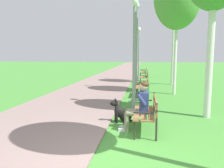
{
  "coord_description": "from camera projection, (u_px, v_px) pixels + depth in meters",
  "views": [
    {
      "loc": [
        0.52,
        -3.8,
        1.88
      ],
      "look_at": [
        -0.58,
        3.65,
        0.9
      ],
      "focal_mm": 35.36,
      "sensor_mm": 36.0,
      "label": 1
    }
  ],
  "objects": [
    {
      "name": "park_bench_mid",
      "position": [
        144.0,
        85.0,
        10.18
      ],
      "size": [
        0.55,
        1.5,
        0.85
      ],
      "color": "olive",
      "rests_on": "ground"
    },
    {
      "name": "person_seated_on_near_bench",
      "position": [
        139.0,
        104.0,
        5.45
      ],
      "size": [
        0.74,
        0.49,
        1.25
      ],
      "color": "gray",
      "rests_on": "ground"
    },
    {
      "name": "park_bench_furthest",
      "position": [
        144.0,
        71.0,
        18.98
      ],
      "size": [
        0.55,
        1.5,
        0.85
      ],
      "color": "olive",
      "rests_on": "ground"
    },
    {
      "name": "lamp_post_far",
      "position": [
        139.0,
        53.0,
        16.18
      ],
      "size": [
        0.24,
        0.24,
        3.91
      ],
      "color": "gray",
      "rests_on": "ground"
    },
    {
      "name": "dog_black",
      "position": [
        122.0,
        113.0,
        6.22
      ],
      "size": [
        0.78,
        0.47,
        0.71
      ],
      "color": "black",
      "rests_on": "ground"
    },
    {
      "name": "lamp_post_near",
      "position": [
        134.0,
        52.0,
        7.74
      ],
      "size": [
        0.24,
        0.24,
        3.86
      ],
      "color": "gray",
      "rests_on": "ground"
    },
    {
      "name": "paved_path",
      "position": [
        122.0,
        70.0,
        27.91
      ],
      "size": [
        3.69,
        60.0,
        0.04
      ],
      "primitive_type": "cube",
      "color": "gray",
      "rests_on": "ground"
    },
    {
      "name": "ground_plane",
      "position": [
        114.0,
        158.0,
        4.04
      ],
      "size": [
        120.0,
        120.0,
        0.0
      ],
      "primitive_type": "plane",
      "color": "#478E38"
    },
    {
      "name": "lamp_post_mid",
      "position": [
        137.0,
        46.0,
        11.68
      ],
      "size": [
        0.24,
        0.24,
        4.6
      ],
      "color": "gray",
      "rests_on": "ground"
    },
    {
      "name": "park_bench_near",
      "position": [
        148.0,
        110.0,
        5.51
      ],
      "size": [
        0.55,
        1.5,
        0.85
      ],
      "color": "olive",
      "rests_on": "ground"
    },
    {
      "name": "litter_bin",
      "position": [
        144.0,
        95.0,
        8.65
      ],
      "size": [
        0.36,
        0.36,
        0.7
      ],
      "primitive_type": "cylinder",
      "color": "#2D6638",
      "rests_on": "ground"
    },
    {
      "name": "park_bench_far",
      "position": [
        145.0,
        76.0,
        14.64
      ],
      "size": [
        0.55,
        1.5,
        0.85
      ],
      "color": "olive",
      "rests_on": "ground"
    }
  ]
}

